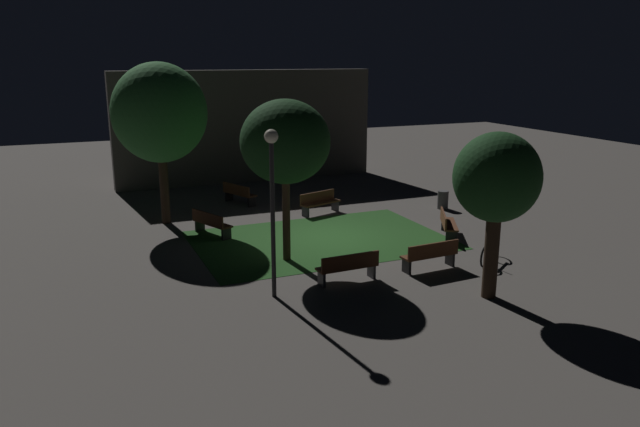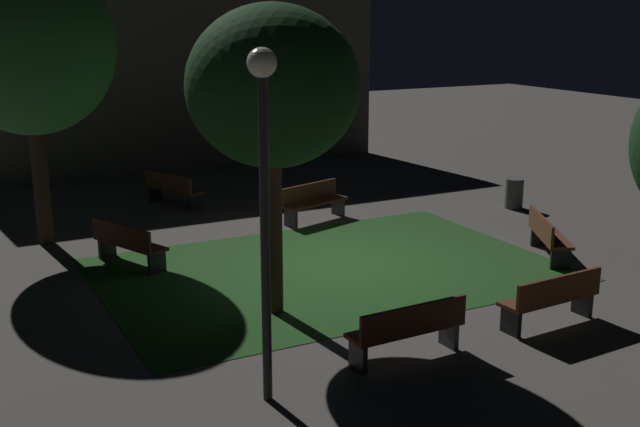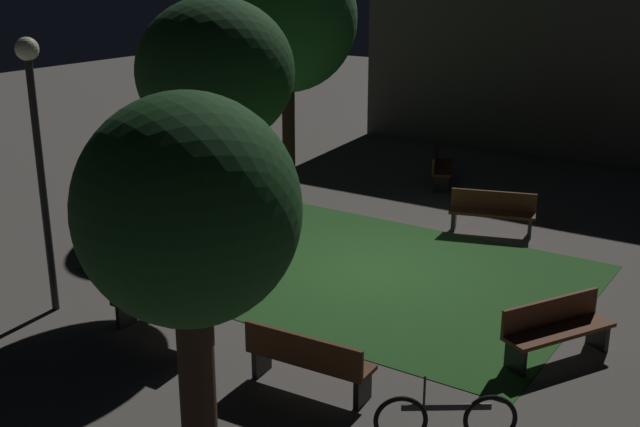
{
  "view_description": "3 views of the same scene",
  "coord_description": "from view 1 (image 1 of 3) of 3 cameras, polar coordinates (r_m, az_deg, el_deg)",
  "views": [
    {
      "loc": [
        -8.51,
        -19.06,
        6.26
      ],
      "look_at": [
        -0.63,
        -0.49,
        1.06
      ],
      "focal_mm": 34.35,
      "sensor_mm": 36.0,
      "label": 1
    },
    {
      "loc": [
        -7.3,
        -12.95,
        4.88
      ],
      "look_at": [
        -0.85,
        -0.54,
        1.27
      ],
      "focal_mm": 43.91,
      "sensor_mm": 36.0,
      "label": 2
    },
    {
      "loc": [
        6.74,
        -12.09,
        5.57
      ],
      "look_at": [
        -1.02,
        -0.36,
        1.05
      ],
      "focal_mm": 44.21,
      "sensor_mm": 36.0,
      "label": 3
    }
  ],
  "objects": [
    {
      "name": "tree_right_canopy",
      "position": [
        18.6,
        -3.26,
        6.64
      ],
      "size": [
        2.74,
        2.74,
        5.04
      ],
      "color": "#423021",
      "rests_on": "ground"
    },
    {
      "name": "bench_corner",
      "position": [
        18.69,
        10.26,
        -3.79
      ],
      "size": [
        1.82,
        0.58,
        0.88
      ],
      "color": "#512D19",
      "rests_on": "ground"
    },
    {
      "name": "bench_lawn_edge",
      "position": [
        22.21,
        -10.14,
        -0.85
      ],
      "size": [
        1.13,
        1.85,
        0.88
      ],
      "color": "#422314",
      "rests_on": "ground"
    },
    {
      "name": "tree_back_left",
      "position": [
        16.27,
        16.14,
        3.05
      ],
      "size": [
        2.24,
        2.24,
        4.43
      ],
      "color": "#2D2116",
      "rests_on": "ground"
    },
    {
      "name": "bench_front_right",
      "position": [
        24.99,
        -0.06,
        1.09
      ],
      "size": [
        1.86,
        1.0,
        0.88
      ],
      "color": "#512D19",
      "rests_on": "ground"
    },
    {
      "name": "grass_lawn",
      "position": [
        21.46,
        0.04,
        -2.49
      ],
      "size": [
        8.63,
        5.91,
        0.01
      ],
      "primitive_type": "cube",
      "color": "#23511E",
      "rests_on": "ground"
    },
    {
      "name": "tree_left_canopy",
      "position": [
        23.67,
        -14.73,
        9.02
      ],
      "size": [
        3.51,
        3.51,
        6.07
      ],
      "color": "#2D2116",
      "rests_on": "ground"
    },
    {
      "name": "bench_back_row",
      "position": [
        26.84,
        -7.6,
        1.9
      ],
      "size": [
        1.13,
        1.85,
        0.88
      ],
      "color": "#512D19",
      "rests_on": "ground"
    },
    {
      "name": "building_wall_backdrop",
      "position": [
        31.53,
        -6.79,
        8.06
      ],
      "size": [
        13.26,
        0.8,
        5.6
      ],
      "primitive_type": "cube",
      "color": "#4C4742",
      "rests_on": "ground"
    },
    {
      "name": "bench_by_lamp",
      "position": [
        22.24,
        11.75,
        -0.91
      ],
      "size": [
        1.29,
        1.81,
        0.88
      ],
      "color": "brown",
      "rests_on": "ground"
    },
    {
      "name": "lamp_post_near_wall",
      "position": [
        15.73,
        -4.48,
        2.66
      ],
      "size": [
        0.36,
        0.36,
        4.49
      ],
      "color": "black",
      "rests_on": "ground"
    },
    {
      "name": "ground_plane",
      "position": [
        21.79,
        1.02,
        -2.24
      ],
      "size": [
        60.0,
        60.0,
        0.0
      ],
      "primitive_type": "plane",
      "color": "#56514C"
    },
    {
      "name": "bicycle",
      "position": [
        19.82,
        15.51,
        -3.45
      ],
      "size": [
        1.46,
        1.05,
        0.93
      ],
      "color": "black",
      "rests_on": "ground"
    },
    {
      "name": "trash_bin",
      "position": [
        26.3,
        11.37,
        1.26
      ],
      "size": [
        0.46,
        0.46,
        0.77
      ],
      "primitive_type": "cylinder",
      "color": "#4C4C4C",
      "rests_on": "ground"
    },
    {
      "name": "bench_front_left",
      "position": [
        17.4,
        2.65,
        -4.95
      ],
      "size": [
        1.81,
        0.54,
        0.88
      ],
      "color": "#422314",
      "rests_on": "ground"
    }
  ]
}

